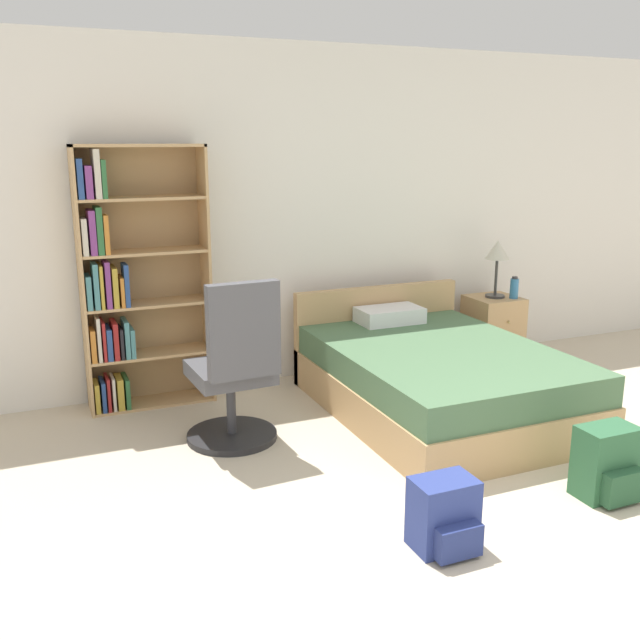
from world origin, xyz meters
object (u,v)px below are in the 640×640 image
Objects in this scene: office_chair at (235,374)px; nightstand at (492,329)px; table_lamp at (497,254)px; backpack_green at (607,464)px; water_bottle at (514,288)px; backpack_blue at (445,516)px; bed at (434,377)px; bookshelf at (128,282)px.

office_chair reaches higher than nightstand.
table_lamp is 1.23× the size of backpack_green.
backpack_blue is (-2.11, -2.25, -0.50)m from water_bottle.
backpack_green is at bearing -111.81° from nightstand.
bed is at bearing 59.73° from backpack_blue.
bookshelf is 0.93× the size of bed.
office_chair is 2.21× the size of table_lamp.
backpack_green is at bearing -48.50° from bookshelf.
office_chair is 1.66m from backpack_blue.
office_chair is at bearing -162.33° from table_lamp.
bed is at bearing -143.64° from table_lamp.
water_bottle is at bearing -39.70° from nightstand.
backpack_blue is at bearing -133.18° from water_bottle.
nightstand is (2.55, 0.82, -0.18)m from office_chair.
office_chair is (0.48, -0.96, -0.45)m from bookshelf.
bookshelf is at bearing 112.76° from backpack_blue.
table_lamp is (1.08, 0.80, 0.70)m from bed.
table_lamp is at bearing 68.15° from backpack_green.
water_bottle is 0.54× the size of backpack_blue.
bookshelf is 5.38× the size of backpack_blue.
backpack_green is (-0.91, -2.26, -0.76)m from table_lamp.
bed is 3.45× the size of nightstand.
office_chair is 3.14× the size of backpack_blue.
office_chair is at bearing -179.47° from bed.
nightstand is 1.67× the size of backpack_blue.
table_lamp is (3.03, -0.14, 0.04)m from bookshelf.
water_bottle is (2.67, 0.72, 0.20)m from office_chair.
nightstand is at bearing 17.78° from office_chair.
table_lamp is at bearing 36.36° from bed.
nightstand reaches higher than backpack_blue.
table_lamp reaches higher than backpack_green.
bookshelf is at bearing 116.66° from office_chair.
office_chair is 2.21m from backpack_green.
nightstand is 0.66m from table_lamp.
nightstand is 1.18× the size of table_lamp.
backpack_blue is at bearing -67.24° from bookshelf.
nightstand is at bearing 68.19° from backpack_green.
table_lamp is 3.17m from backpack_blue.
water_bottle reaches higher than bed.
table_lamp is at bearing 49.71° from backpack_blue.
bed is 1.35m from nightstand.
backpack_green is (-0.91, -2.26, -0.10)m from nightstand.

